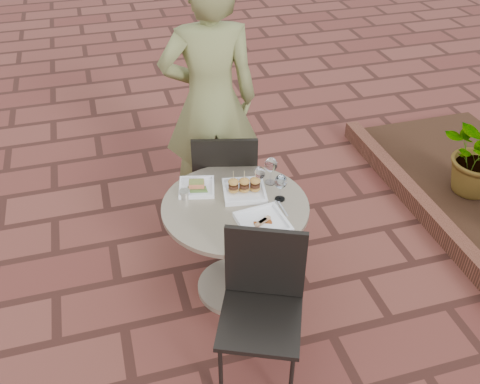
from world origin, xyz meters
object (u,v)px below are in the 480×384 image
object	(u,v)px
chair_far	(225,178)
plate_salmon	(197,187)
chair_near	(263,296)
plate_tuna	(263,222)
diner	(210,103)
plate_sliders	(244,188)
cafe_table	(235,235)

from	to	relation	value
chair_far	plate_salmon	distance (m)	0.45
chair_near	plate_salmon	xyz separation A→B (m)	(-0.18, 0.81, 0.20)
chair_far	plate_tuna	size ratio (longest dim) A/B	3.14
chair_near	diner	size ratio (longest dim) A/B	0.48
diner	plate_sliders	size ratio (longest dim) A/B	6.40
chair_far	cafe_table	bearing A→B (deg)	96.45
chair_near	plate_salmon	distance (m)	0.85
cafe_table	chair_near	bearing A→B (deg)	-91.29
plate_salmon	chair_far	bearing A→B (deg)	49.77
plate_salmon	chair_near	bearing A→B (deg)	-77.76
chair_far	plate_salmon	xyz separation A→B (m)	(-0.26, -0.31, 0.20)
diner	chair_near	bearing A→B (deg)	91.91
chair_far	plate_sliders	size ratio (longest dim) A/B	3.09
chair_near	plate_salmon	bearing A→B (deg)	126.07
chair_near	diner	xyz separation A→B (m)	(0.08, 1.49, 0.41)
cafe_table	plate_tuna	world-z (taller)	plate_tuna
cafe_table	chair_far	distance (m)	0.54
cafe_table	plate_tuna	size ratio (longest dim) A/B	3.04
plate_salmon	plate_tuna	world-z (taller)	plate_salmon
cafe_table	chair_far	size ratio (longest dim) A/B	0.97
chair_far	chair_near	bearing A→B (deg)	99.94
chair_far	plate_sliders	distance (m)	0.49
chair_near	plate_tuna	world-z (taller)	chair_near
diner	plate_salmon	size ratio (longest dim) A/B	7.29
plate_sliders	plate_tuna	distance (m)	0.33
chair_far	diner	bearing A→B (deg)	-74.65
cafe_table	chair_near	size ratio (longest dim) A/B	0.97
diner	plate_salmon	xyz separation A→B (m)	(-0.26, -0.68, -0.22)
chair_far	plate_salmon	world-z (taller)	chair_far
diner	plate_tuna	size ratio (longest dim) A/B	6.50
diner	plate_salmon	distance (m)	0.76
plate_tuna	plate_salmon	bearing A→B (deg)	123.10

